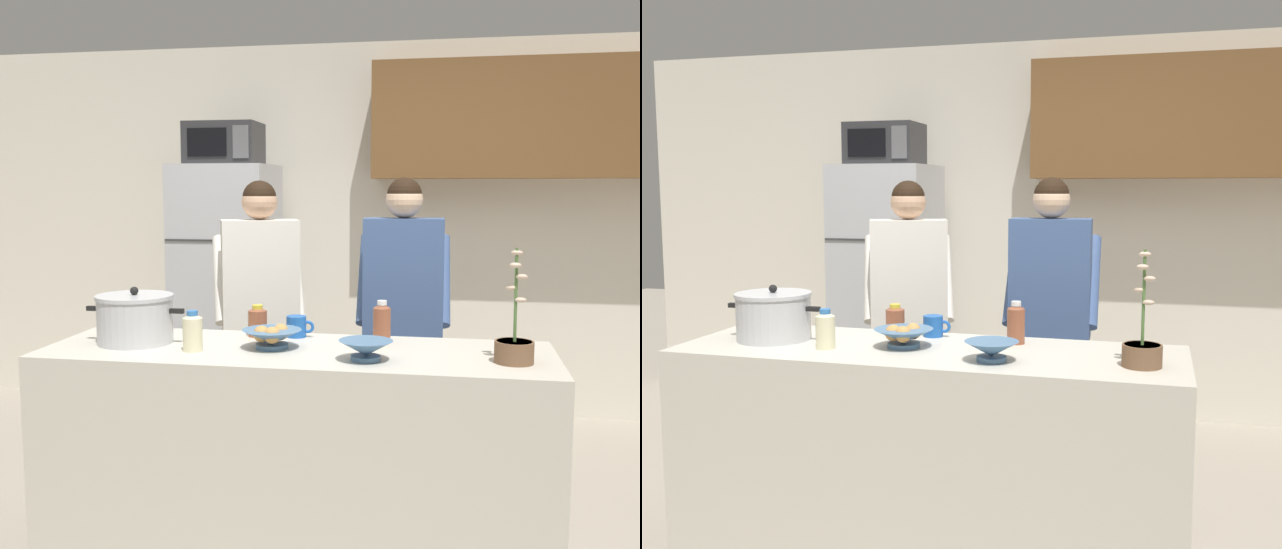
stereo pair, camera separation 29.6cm
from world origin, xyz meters
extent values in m
cube|color=silver|center=(0.00, 2.30, 1.30)|extent=(6.00, 0.12, 2.60)
cube|color=brown|center=(1.20, 2.07, 2.04)|extent=(2.21, 0.34, 0.76)
cube|color=beige|center=(0.00, 0.00, 0.46)|extent=(2.12, 0.68, 0.92)
cube|color=#B7BABF|center=(-0.88, 1.85, 0.87)|extent=(0.64, 0.64, 1.75)
cube|color=#333333|center=(-0.88, 1.53, 1.26)|extent=(0.63, 0.01, 0.01)
cylinder|color=#B2B2B7|center=(-0.71, 1.50, 0.79)|extent=(0.02, 0.02, 0.79)
cube|color=#2D2D30|center=(-0.88, 1.83, 1.89)|extent=(0.48, 0.36, 0.28)
cube|color=black|center=(-0.94, 1.65, 1.89)|extent=(0.26, 0.01, 0.18)
cube|color=#59595B|center=(-0.72, 1.65, 1.89)|extent=(0.11, 0.01, 0.21)
cylinder|color=black|center=(-0.32, 0.91, 0.40)|extent=(0.11, 0.11, 0.79)
cylinder|color=black|center=(-0.46, 0.85, 0.40)|extent=(0.11, 0.11, 0.79)
cube|color=white|center=(-0.39, 0.88, 1.11)|extent=(0.46, 0.33, 0.63)
sphere|color=#D8A884|center=(-0.39, 0.88, 1.52)|extent=(0.19, 0.19, 0.19)
sphere|color=black|center=(-0.39, 0.88, 1.54)|extent=(0.18, 0.18, 0.18)
cylinder|color=white|center=(-0.24, 1.06, 1.09)|extent=(0.20, 0.38, 0.48)
cylinder|color=white|center=(-0.63, 0.92, 1.09)|extent=(0.20, 0.38, 0.48)
cylinder|color=#726656|center=(0.46, 0.91, 0.40)|extent=(0.11, 0.11, 0.80)
cylinder|color=#726656|center=(0.31, 0.90, 0.40)|extent=(0.11, 0.11, 0.80)
cube|color=#3F598C|center=(0.38, 0.90, 1.12)|extent=(0.42, 0.22, 0.63)
sphere|color=beige|center=(0.38, 0.90, 1.53)|extent=(0.19, 0.19, 0.19)
sphere|color=black|center=(0.38, 0.90, 1.55)|extent=(0.18, 0.18, 0.18)
cylinder|color=#3F598C|center=(0.59, 1.03, 1.10)|extent=(0.09, 0.38, 0.49)
cylinder|color=#3F598C|center=(0.17, 1.02, 1.10)|extent=(0.09, 0.38, 0.49)
cylinder|color=silver|center=(-0.72, 0.00, 1.02)|extent=(0.32, 0.32, 0.19)
cylinder|color=silver|center=(-0.72, 0.00, 1.12)|extent=(0.33, 0.33, 0.02)
sphere|color=black|center=(-0.72, 0.00, 1.15)|extent=(0.04, 0.04, 0.04)
cube|color=black|center=(-0.91, 0.00, 1.07)|extent=(0.06, 0.02, 0.02)
cube|color=black|center=(-0.52, 0.00, 1.07)|extent=(0.06, 0.02, 0.02)
cylinder|color=#1E59B2|center=(-0.05, 0.25, 0.97)|extent=(0.09, 0.09, 0.10)
torus|color=#1E59B2|center=(0.00, 0.25, 0.97)|extent=(0.06, 0.01, 0.06)
cylinder|color=#4C7299|center=(-0.10, -0.01, 0.93)|extent=(0.14, 0.14, 0.02)
cone|color=#4C7299|center=(-0.10, -0.01, 0.97)|extent=(0.25, 0.25, 0.06)
sphere|color=tan|center=(-0.14, -0.03, 0.98)|extent=(0.07, 0.07, 0.07)
sphere|color=tan|center=(-0.07, 0.02, 0.98)|extent=(0.07, 0.07, 0.07)
sphere|color=tan|center=(-0.09, -0.05, 0.98)|extent=(0.07, 0.07, 0.07)
cylinder|color=#4C7299|center=(0.31, -0.15, 0.93)|extent=(0.12, 0.12, 0.02)
cone|color=#4C7299|center=(0.31, -0.15, 0.97)|extent=(0.21, 0.21, 0.06)
cylinder|color=brown|center=(-0.23, 0.23, 0.98)|extent=(0.09, 0.09, 0.12)
cone|color=brown|center=(-0.23, 0.23, 1.05)|extent=(0.09, 0.09, 0.02)
cylinder|color=gold|center=(-0.23, 0.23, 1.05)|extent=(0.05, 0.05, 0.02)
cylinder|color=brown|center=(0.34, 0.19, 1.00)|extent=(0.08, 0.08, 0.15)
cone|color=brown|center=(0.34, 0.19, 1.08)|extent=(0.08, 0.08, 0.02)
cylinder|color=white|center=(0.34, 0.19, 1.09)|extent=(0.04, 0.04, 0.02)
cylinder|color=beige|center=(-0.41, -0.11, 0.99)|extent=(0.08, 0.08, 0.14)
cone|color=beige|center=(-0.41, -0.11, 1.07)|extent=(0.08, 0.08, 0.02)
cylinder|color=#3372BF|center=(-0.41, -0.11, 1.08)|extent=(0.05, 0.05, 0.02)
cylinder|color=brown|center=(0.87, -0.09, 0.96)|extent=(0.15, 0.15, 0.09)
cylinder|color=#38281E|center=(0.87, -0.09, 1.00)|extent=(0.14, 0.14, 0.01)
cylinder|color=#4C7238|center=(0.87, -0.09, 1.18)|extent=(0.01, 0.04, 0.36)
ellipsoid|color=beige|center=(0.89, -0.09, 1.17)|extent=(0.04, 0.03, 0.02)
ellipsoid|color=beige|center=(0.86, -0.08, 1.21)|extent=(0.04, 0.03, 0.02)
ellipsoid|color=beige|center=(0.89, -0.09, 1.25)|extent=(0.04, 0.03, 0.02)
ellipsoid|color=beige|center=(0.87, -0.11, 1.30)|extent=(0.04, 0.03, 0.02)
ellipsoid|color=beige|center=(0.87, -0.08, 1.34)|extent=(0.04, 0.03, 0.02)
camera|label=1|loc=(0.63, -2.90, 1.58)|focal=40.71mm
camera|label=2|loc=(0.91, -2.84, 1.58)|focal=40.71mm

